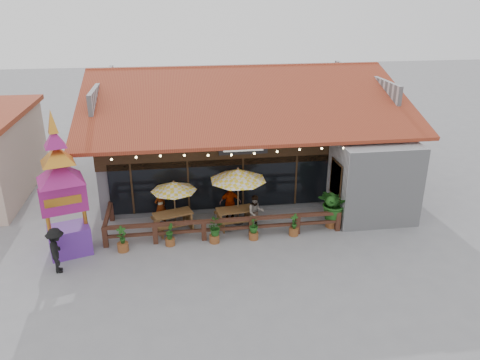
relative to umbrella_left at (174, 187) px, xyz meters
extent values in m
plane|color=gray|center=(3.65, -1.01, -1.87)|extent=(100.00, 100.00, 0.00)
cube|color=#B0B0B5|center=(3.65, 5.99, 0.13)|extent=(14.00, 10.00, 4.00)
cube|color=#342010|center=(2.15, 0.91, 1.33)|extent=(11.00, 0.16, 1.60)
cube|color=black|center=(2.15, 0.89, -0.37)|extent=(10.00, 0.12, 2.40)
cube|color=#E1AE65|center=(2.15, 1.09, -0.37)|extent=(9.80, 0.05, 2.20)
cube|color=#B0B0B5|center=(8.90, -0.36, -0.07)|extent=(3.50, 2.70, 3.60)
cube|color=red|center=(7.09, -0.51, 0.13)|extent=(0.06, 1.20, 1.50)
cube|color=#342010|center=(7.08, -0.51, 0.13)|extent=(0.04, 1.34, 1.64)
cube|color=#A04224|center=(3.65, 2.49, 3.03)|extent=(15.50, 7.05, 2.37)
cube|color=#A04224|center=(3.65, 9.49, 3.03)|extent=(15.50, 7.05, 2.37)
cube|color=#A04224|center=(3.65, 5.99, 4.15)|extent=(15.50, 0.30, 0.12)
cube|color=#B0B0B5|center=(-3.35, 5.99, 2.83)|extent=(0.20, 9.00, 1.80)
cube|color=#B0B0B5|center=(10.65, 5.99, 2.83)|extent=(0.20, 9.00, 1.80)
cube|color=black|center=(3.15, 0.79, 1.33)|extent=(2.20, 0.10, 0.55)
cube|color=silver|center=(3.15, 0.73, 1.33)|extent=(1.80, 0.02, 0.25)
cube|color=#342010|center=(-1.85, 0.85, -0.37)|extent=(0.08, 0.08, 2.40)
cube|color=#342010|center=(0.65, 0.85, -0.37)|extent=(0.08, 0.08, 2.40)
cube|color=#342010|center=(3.15, 0.85, -0.37)|extent=(0.08, 0.08, 2.40)
cube|color=#342010|center=(5.65, 0.85, -0.37)|extent=(0.08, 0.08, 2.40)
sphere|color=#E5CB7E|center=(-2.35, -0.93, 1.68)|extent=(0.09, 0.09, 0.09)
sphere|color=#E5CB7E|center=(-1.40, -0.93, 1.72)|extent=(0.09, 0.09, 0.09)
sphere|color=#E5CB7E|center=(-0.45, -0.93, 1.73)|extent=(0.09, 0.09, 0.09)
sphere|color=#E5CB7E|center=(0.50, -0.93, 1.70)|extent=(0.09, 0.09, 0.09)
sphere|color=#E5CB7E|center=(1.45, -0.93, 1.66)|extent=(0.09, 0.09, 0.09)
sphere|color=#E5CB7E|center=(2.40, -0.93, 1.63)|extent=(0.09, 0.09, 0.09)
sphere|color=#E5CB7E|center=(3.35, -0.93, 1.64)|extent=(0.09, 0.09, 0.09)
sphere|color=#E5CB7E|center=(4.30, -0.93, 1.68)|extent=(0.09, 0.09, 0.09)
sphere|color=#E5CB7E|center=(5.25, -0.93, 1.72)|extent=(0.09, 0.09, 0.09)
sphere|color=#E5CB7E|center=(6.20, -0.93, 1.73)|extent=(0.09, 0.09, 0.09)
sphere|color=#E5CB7E|center=(7.15, -0.93, 1.70)|extent=(0.09, 0.09, 0.09)
cube|color=#472619|center=(-2.85, -1.51, -1.42)|extent=(0.20, 0.20, 0.90)
cube|color=#472619|center=(-0.85, -1.51, -1.42)|extent=(0.20, 0.20, 0.90)
cube|color=#472619|center=(1.15, -1.51, -1.42)|extent=(0.20, 0.20, 0.90)
cube|color=#472619|center=(3.15, -1.51, -1.42)|extent=(0.20, 0.20, 0.90)
cube|color=#472619|center=(5.15, -1.51, -1.42)|extent=(0.20, 0.20, 0.90)
cube|color=#472619|center=(6.95, -1.51, -1.42)|extent=(0.20, 0.20, 0.90)
cube|color=#472619|center=(2.05, -1.51, -1.02)|extent=(9.80, 0.16, 0.14)
cube|color=#472619|center=(2.05, -1.51, -1.42)|extent=(9.80, 0.12, 0.12)
cube|color=#472619|center=(-2.85, -0.26, -1.02)|extent=(0.16, 2.50, 0.14)
cube|color=#472619|center=(-2.85, 0.89, -1.42)|extent=(0.20, 0.20, 0.90)
cylinder|color=brown|center=(0.00, 0.00, -0.86)|extent=(0.05, 0.05, 2.01)
cone|color=yellow|center=(0.00, 0.00, 0.01)|extent=(2.02, 2.02, 0.39)
sphere|color=brown|center=(0.00, 0.00, 0.23)|extent=(0.09, 0.09, 0.09)
cylinder|color=black|center=(0.00, 0.00, -1.84)|extent=(0.38, 0.38, 0.05)
cylinder|color=brown|center=(2.77, -0.19, -0.62)|extent=(0.07, 0.07, 2.50)
cone|color=yellow|center=(2.77, -0.19, 0.47)|extent=(3.25, 3.25, 0.49)
sphere|color=brown|center=(2.77, -0.19, 0.74)|extent=(0.11, 0.11, 0.11)
cylinder|color=black|center=(2.77, -0.19, -1.83)|extent=(0.48, 0.48, 0.07)
cube|color=brown|center=(-0.10, -0.37, -1.10)|extent=(1.81, 1.22, 0.06)
cube|color=brown|center=(-0.79, -0.58, -1.48)|extent=(0.29, 0.72, 0.76)
cube|color=brown|center=(0.59, -0.17, -1.48)|extent=(0.29, 0.72, 0.76)
cube|color=brown|center=(0.06, -0.92, -1.41)|extent=(1.67, 0.75, 0.05)
cube|color=brown|center=(-0.26, 0.17, -1.41)|extent=(1.67, 0.75, 0.05)
cube|color=brown|center=(2.61, -0.35, -1.12)|extent=(1.70, 0.95, 0.06)
cube|color=brown|center=(1.91, -0.44, -1.49)|extent=(0.17, 0.71, 0.75)
cube|color=brown|center=(3.31, -0.26, -1.49)|extent=(0.17, 0.71, 0.75)
cube|color=brown|center=(2.68, -0.90, -1.42)|extent=(1.64, 0.48, 0.05)
cube|color=brown|center=(2.54, 0.20, -1.42)|extent=(1.64, 0.48, 0.05)
cube|color=#5D2895|center=(-4.16, -1.77, -1.29)|extent=(1.81, 1.57, 1.15)
cube|color=#961B6C|center=(-4.16, -1.77, 0.44)|extent=(1.72, 0.75, 1.15)
cube|color=orange|center=(-4.16, -1.91, 0.44)|extent=(1.29, 0.44, 0.34)
cylinder|color=orange|center=(-4.83, -1.77, 0.25)|extent=(0.15, 0.15, 1.92)
cylinder|color=orange|center=(-3.48, -1.77, 0.25)|extent=(0.15, 0.15, 1.92)
pyramid|color=#961B6C|center=(-4.16, -1.77, 1.98)|extent=(2.90, 2.90, 0.77)
pyramid|color=orange|center=(-4.16, -1.77, 2.60)|extent=(2.05, 2.05, 0.67)
pyramid|color=#961B6C|center=(-4.16, -1.77, 3.22)|extent=(1.33, 1.33, 0.67)
pyramid|color=orange|center=(-4.16, -1.77, 3.94)|extent=(0.60, 0.60, 0.86)
cylinder|color=brown|center=(6.82, -1.12, -1.67)|extent=(0.54, 0.54, 0.39)
imported|color=#245919|center=(6.82, -1.12, -0.67)|extent=(1.79, 1.87, 1.61)
sphere|color=#245919|center=(6.96, -1.20, -0.97)|extent=(0.54, 0.54, 0.54)
sphere|color=#245919|center=(6.72, -0.99, -0.80)|extent=(0.46, 0.46, 0.46)
imported|color=#342010|center=(-0.63, 0.40, -1.06)|extent=(0.70, 0.66, 1.62)
imported|color=#342010|center=(3.46, -0.80, -1.09)|extent=(0.79, 0.63, 1.55)
imported|color=#342010|center=(2.48, 0.26, -1.04)|extent=(0.97, 0.41, 1.66)
imported|color=black|center=(-4.33, -3.11, -0.98)|extent=(0.86, 1.25, 1.77)
cylinder|color=brown|center=(-2.13, -1.95, -1.69)|extent=(0.44, 0.44, 0.36)
imported|color=#245919|center=(-2.13, -1.95, -1.14)|extent=(0.46, 0.40, 0.73)
cylinder|color=brown|center=(-0.26, -1.75, -1.71)|extent=(0.39, 0.39, 0.31)
imported|color=#245919|center=(-0.26, -1.75, -1.23)|extent=(0.36, 0.41, 0.65)
cylinder|color=brown|center=(1.56, -1.78, -1.70)|extent=(0.42, 0.42, 0.34)
imported|color=#245919|center=(1.56, -1.78, -1.18)|extent=(0.83, 0.82, 0.69)
cylinder|color=brown|center=(3.21, -1.75, -1.71)|extent=(0.40, 0.40, 0.32)
imported|color=#245919|center=(3.21, -1.75, -1.22)|extent=(0.51, 0.51, 0.66)
cylinder|color=brown|center=(4.96, -1.65, -1.70)|extent=(0.41, 0.41, 0.32)
imported|color=#245919|center=(4.96, -1.65, -1.21)|extent=(0.41, 0.42, 0.67)
camera|label=1|loc=(0.14, -18.79, 7.78)|focal=35.00mm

